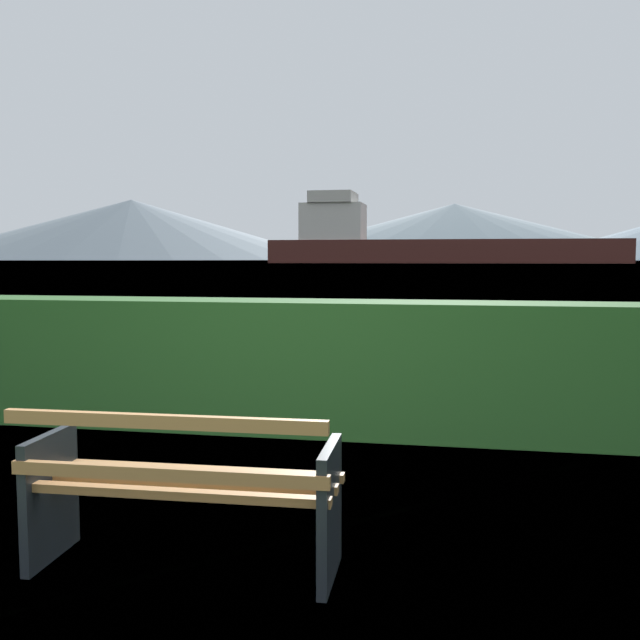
# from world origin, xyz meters

# --- Properties ---
(ground_plane) EXTENTS (1400.00, 1400.00, 0.00)m
(ground_plane) POSITION_xyz_m (0.00, 0.00, 0.00)
(ground_plane) COLOR #567A38
(water_surface) EXTENTS (620.00, 620.00, 0.00)m
(water_surface) POSITION_xyz_m (0.00, 308.41, 0.00)
(water_surface) COLOR #7A99A8
(water_surface) RESTS_ON ground_plane
(park_bench) EXTENTS (1.59, 0.61, 0.87)m
(park_bench) POSITION_xyz_m (0.00, -0.06, 0.42)
(park_bench) COLOR #A0703F
(park_bench) RESTS_ON ground_plane
(hedge_row) EXTENTS (12.84, 0.74, 1.20)m
(hedge_row) POSITION_xyz_m (0.00, 2.99, 0.60)
(hedge_row) COLOR #285B23
(hedge_row) RESTS_ON ground_plane
(cargo_ship_large) EXTENTS (104.19, 16.77, 21.45)m
(cargo_ship_large) POSITION_xyz_m (-10.34, 212.13, 6.00)
(cargo_ship_large) COLOR #471E19
(cargo_ship_large) RESTS_ON water_surface
(distant_hills) EXTENTS (866.69, 373.21, 53.18)m
(distant_hills) POSITION_xyz_m (5.88, 570.08, 24.98)
(distant_hills) COLOR gray
(distant_hills) RESTS_ON ground_plane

